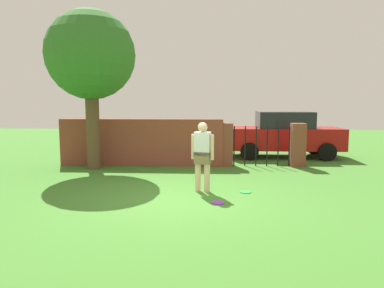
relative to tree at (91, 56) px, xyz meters
The scene contains 8 objects.
ground_plane 5.65m from the tree, 49.94° to the right, with size 40.00×40.00×0.00m, color #3D7528.
brick_wall 3.12m from the tree, 29.00° to the left, with size 5.35×0.50×1.53m, color brown.
tree is the anchor object (origin of this frame).
person 5.09m from the tree, 37.97° to the right, with size 0.53×0.30×1.62m.
fence_gate 6.03m from the tree, ahead, with size 2.76×0.44×1.40m.
car 7.46m from the tree, 23.37° to the left, with size 4.21×1.93×1.72m.
frisbee_purple 6.32m from the tree, 43.84° to the right, with size 0.27×0.27×0.02m, color purple.
frisbee_green 6.27m from the tree, 31.51° to the right, with size 0.27×0.27×0.02m, color green.
Camera 1 is at (0.79, -7.49, 2.08)m, focal length 33.56 mm.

